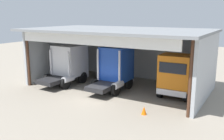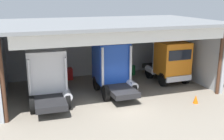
% 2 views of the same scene
% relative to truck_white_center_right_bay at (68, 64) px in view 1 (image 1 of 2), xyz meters
% --- Properties ---
extents(ground_plane, '(80.00, 80.00, 0.00)m').
position_rel_truck_white_center_right_bay_xyz_m(ground_plane, '(4.65, -2.58, -1.91)').
color(ground_plane, gray).
rests_on(ground_plane, ground).
extents(workshop_shed, '(15.63, 9.30, 5.23)m').
position_rel_truck_white_center_right_bay_xyz_m(workshop_shed, '(4.65, 2.20, 1.75)').
color(workshop_shed, '#ADB2B7').
rests_on(workshop_shed, ground).
extents(truck_white_center_right_bay, '(2.66, 4.94, 3.62)m').
position_rel_truck_white_center_right_bay_xyz_m(truck_white_center_right_bay, '(0.00, 0.00, 0.00)').
color(truck_white_center_right_bay, white).
rests_on(truck_white_center_right_bay, ground).
extents(truck_blue_yard_outside, '(2.49, 4.88, 3.71)m').
position_rel_truck_white_center_right_bay_xyz_m(truck_blue_yard_outside, '(4.76, 0.55, 0.02)').
color(truck_blue_yard_outside, '#1E47B7').
rests_on(truck_blue_yard_outside, ground).
extents(truck_orange_center_bay, '(2.60, 4.81, 3.46)m').
position_rel_truck_white_center_right_bay_xyz_m(truck_orange_center_bay, '(9.99, 1.20, -0.14)').
color(truck_orange_center_bay, orange).
rests_on(truck_orange_center_bay, ground).
extents(oil_drum, '(0.58, 0.58, 0.85)m').
position_rel_truck_white_center_right_bay_xyz_m(oil_drum, '(7.97, 4.28, -1.48)').
color(oil_drum, '#197233').
rests_on(oil_drum, ground).
extents(tool_cart, '(0.90, 0.60, 1.00)m').
position_rel_truck_white_center_right_bay_xyz_m(tool_cart, '(2.06, 4.67, -1.41)').
color(tool_cart, red).
rests_on(tool_cart, ground).
extents(traffic_cone, '(0.36, 0.36, 0.56)m').
position_rel_truck_white_center_right_bay_xyz_m(traffic_cone, '(9.30, -3.49, -1.63)').
color(traffic_cone, orange).
rests_on(traffic_cone, ground).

